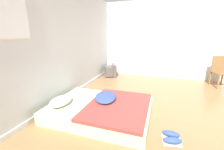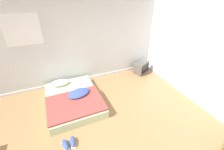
# 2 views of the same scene
# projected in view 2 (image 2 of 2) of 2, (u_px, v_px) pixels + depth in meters

# --- Properties ---
(ground_plane) EXTENTS (20.00, 20.00, 0.00)m
(ground_plane) POSITION_uv_depth(u_px,v_px,m) (98.00, 145.00, 3.04)
(ground_plane) COLOR #997047
(wall_back) EXTENTS (8.25, 0.08, 2.60)m
(wall_back) POSITION_uv_depth(u_px,v_px,m) (68.00, 45.00, 4.44)
(wall_back) COLOR silver
(wall_back) RESTS_ON ground_plane
(wall_right) EXTENTS (0.08, 7.52, 2.60)m
(wall_right) POSITION_uv_depth(u_px,v_px,m) (219.00, 63.00, 3.39)
(wall_right) COLOR silver
(wall_right) RESTS_ON ground_plane
(mattress_bed) EXTENTS (1.39, 1.87, 0.36)m
(mattress_bed) POSITION_uv_depth(u_px,v_px,m) (73.00, 99.00, 4.09)
(mattress_bed) COLOR beige
(mattress_bed) RESTS_ON ground_plane
(crt_tv) EXTENTS (0.61, 0.56, 0.42)m
(crt_tv) POSITION_uv_depth(u_px,v_px,m) (141.00, 68.00, 5.54)
(crt_tv) COLOR #56514C
(crt_tv) RESTS_ON ground_plane
(sneaker_pair) EXTENTS (0.29, 0.28, 0.10)m
(sneaker_pair) POSITION_uv_depth(u_px,v_px,m) (69.00, 143.00, 3.03)
(sneaker_pair) COLOR silver
(sneaker_pair) RESTS_ON ground_plane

